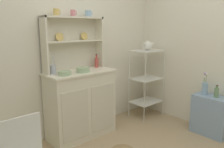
{
  "coord_description": "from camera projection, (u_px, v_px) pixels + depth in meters",
  "views": [
    {
      "loc": [
        -1.57,
        -1.13,
        1.5
      ],
      "look_at": [
        0.39,
        1.12,
        0.87
      ],
      "focal_mm": 36.24,
      "sensor_mm": 36.0,
      "label": 1
    }
  ],
  "objects": [
    {
      "name": "wall_back",
      "position": [
        66.0,
        45.0,
        3.1
      ],
      "size": [
        3.84,
        0.05,
        2.5
      ],
      "primitive_type": "cube",
      "color": "silver",
      "rests_on": "ground"
    },
    {
      "name": "hutch_cabinet",
      "position": [
        81.0,
        103.0,
        3.1
      ],
      "size": [
        0.94,
        0.45,
        0.92
      ],
      "color": "silver",
      "rests_on": "ground"
    },
    {
      "name": "hutch_shelf_unit",
      "position": [
        72.0,
        39.0,
        3.04
      ],
      "size": [
        0.87,
        0.18,
        0.71
      ],
      "color": "beige",
      "rests_on": "hutch_cabinet"
    },
    {
      "name": "bakers_rack",
      "position": [
        147.0,
        76.0,
        3.75
      ],
      "size": [
        0.5,
        0.36,
        1.12
      ],
      "color": "silver",
      "rests_on": "ground"
    },
    {
      "name": "side_shelf_blue",
      "position": [
        211.0,
        115.0,
        3.18
      ],
      "size": [
        0.28,
        0.48,
        0.56
      ],
      "primitive_type": "cube",
      "color": "#849EBC",
      "rests_on": "ground"
    },
    {
      "name": "cup_gold_0",
      "position": [
        56.0,
        12.0,
        2.78
      ],
      "size": [
        0.09,
        0.07,
        0.09
      ],
      "color": "#DBB760",
      "rests_on": "hutch_shelf_unit"
    },
    {
      "name": "cup_rose_1",
      "position": [
        73.0,
        13.0,
        2.94
      ],
      "size": [
        0.08,
        0.07,
        0.08
      ],
      "color": "#D17A84",
      "rests_on": "hutch_shelf_unit"
    },
    {
      "name": "cup_sky_2",
      "position": [
        88.0,
        14.0,
        3.09
      ],
      "size": [
        0.1,
        0.08,
        0.09
      ],
      "color": "#8EB2D1",
      "rests_on": "hutch_shelf_unit"
    },
    {
      "name": "bowl_mixing_large",
      "position": [
        65.0,
        73.0,
        2.77
      ],
      "size": [
        0.17,
        0.17,
        0.05
      ],
      "primitive_type": "cylinder",
      "color": "#9EB78E",
      "rests_on": "hutch_cabinet"
    },
    {
      "name": "bowl_floral_medium",
      "position": [
        83.0,
        70.0,
        2.94
      ],
      "size": [
        0.18,
        0.18,
        0.06
      ],
      "primitive_type": "cylinder",
      "color": "#9EB78E",
      "rests_on": "hutch_cabinet"
    },
    {
      "name": "jam_bottle",
      "position": [
        97.0,
        62.0,
        3.27
      ],
      "size": [
        0.06,
        0.06,
        0.2
      ],
      "color": "#B74C47",
      "rests_on": "hutch_cabinet"
    },
    {
      "name": "utensil_jar",
      "position": [
        53.0,
        69.0,
        2.83
      ],
      "size": [
        0.08,
        0.08,
        0.25
      ],
      "color": "#B2B7C6",
      "rests_on": "hutch_cabinet"
    },
    {
      "name": "porcelain_teapot",
      "position": [
        148.0,
        46.0,
        3.65
      ],
      "size": [
        0.24,
        0.15,
        0.17
      ],
      "color": "white",
      "rests_on": "bakers_rack"
    },
    {
      "name": "flower_vase",
      "position": [
        205.0,
        87.0,
        3.19
      ],
      "size": [
        0.08,
        0.08,
        0.32
      ],
      "color": "#8EB2D1",
      "rests_on": "side_shelf_blue"
    },
    {
      "name": "oil_bottle",
      "position": [
        216.0,
        92.0,
        3.07
      ],
      "size": [
        0.06,
        0.06,
        0.17
      ],
      "color": "#6B8C60",
      "rests_on": "side_shelf_blue"
    }
  ]
}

